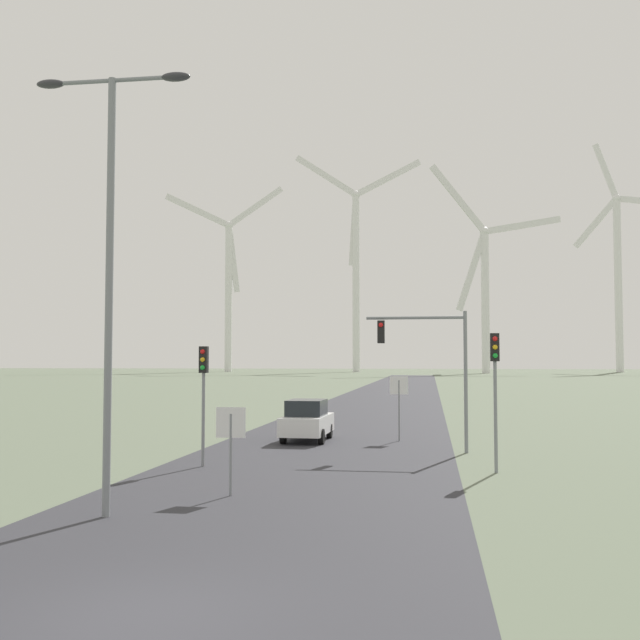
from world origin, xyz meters
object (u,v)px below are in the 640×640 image
at_px(stop_sign_near, 231,434).
at_px(car_approaching, 307,420).
at_px(traffic_light_post_near_right, 495,371).
at_px(traffic_light_mast_overhead, 430,352).
at_px(traffic_light_post_near_left, 203,378).
at_px(wind_turbine_far_left, 229,280).
at_px(wind_turbine_left, 356,263).
at_px(wind_turbine_right, 618,267).
at_px(streetlamp, 110,237).
at_px(stop_sign_far, 399,396).
at_px(wind_turbine_center, 485,281).

relative_size(stop_sign_near, car_approaching, 0.56).
xyz_separation_m(traffic_light_post_near_right, traffic_light_mast_overhead, (-2.08, 5.07, 0.66)).
relative_size(traffic_light_post_near_left, traffic_light_mast_overhead, 0.74).
distance_m(wind_turbine_far_left, wind_turbine_left, 39.98).
bearing_deg(wind_turbine_left, traffic_light_post_near_right, -83.14).
bearing_deg(traffic_light_mast_overhead, wind_turbine_left, 96.44).
bearing_deg(wind_turbine_right, streetlamp, -106.26).
xyz_separation_m(traffic_light_post_near_right, wind_turbine_left, (-24.32, 202.10, 29.99)).
relative_size(stop_sign_far, wind_turbine_left, 0.04).
bearing_deg(traffic_light_post_near_right, car_approaching, 131.80).
bearing_deg(stop_sign_far, wind_turbine_right, 74.01).
bearing_deg(stop_sign_far, traffic_light_mast_overhead, -70.74).
bearing_deg(traffic_light_post_near_left, streetlamp, -88.29).
distance_m(traffic_light_post_near_left, traffic_light_mast_overhead, 9.17).
distance_m(stop_sign_near, stop_sign_far, 14.64).
xyz_separation_m(wind_turbine_left, wind_turbine_right, (78.00, 6.12, -1.85)).
bearing_deg(car_approaching, wind_turbine_far_left, 106.40).
xyz_separation_m(traffic_light_post_near_left, car_approaching, (2.18, 8.37, -2.05)).
distance_m(traffic_light_mast_overhead, wind_turbine_left, 200.44).
distance_m(traffic_light_post_near_left, car_approaching, 8.89).
bearing_deg(wind_turbine_left, wind_turbine_far_left, -177.42).
xyz_separation_m(streetlamp, wind_turbine_center, (22.41, 191.92, 18.71)).
distance_m(stop_sign_near, wind_turbine_right, 223.91).
distance_m(stop_sign_near, traffic_light_mast_overhead, 11.70).
bearing_deg(wind_turbine_center, wind_turbine_right, 31.00).
distance_m(traffic_light_mast_overhead, wind_turbine_far_left, 206.28).
distance_m(streetlamp, wind_turbine_left, 212.46).
bearing_deg(traffic_light_post_near_right, streetlamp, -139.17).
bearing_deg(wind_turbine_right, traffic_light_post_near_left, -106.92).
distance_m(streetlamp, traffic_light_post_near_left, 8.87).
relative_size(wind_turbine_far_left, wind_turbine_right, 0.85).
xyz_separation_m(wind_turbine_far_left, wind_turbine_right, (117.65, 7.91, 2.94)).
bearing_deg(stop_sign_near, streetlamp, -125.39).
height_order(stop_sign_near, wind_turbine_right, wind_turbine_right).
distance_m(car_approaching, wind_turbine_left, 197.12).
height_order(traffic_light_mast_overhead, car_approaching, traffic_light_mast_overhead).
xyz_separation_m(streetlamp, stop_sign_near, (2.12, 2.99, -4.84)).
bearing_deg(traffic_light_post_near_left, stop_sign_near, -65.38).
relative_size(stop_sign_far, wind_turbine_far_left, 0.05).
relative_size(stop_sign_near, wind_turbine_right, 0.03).
bearing_deg(traffic_light_mast_overhead, stop_sign_far, 109.26).
height_order(stop_sign_far, wind_turbine_right, wind_turbine_right).
distance_m(streetlamp, stop_sign_far, 18.66).
relative_size(wind_turbine_far_left, wind_turbine_center, 1.04).
relative_size(streetlamp, stop_sign_far, 3.58).
relative_size(streetlamp, wind_turbine_right, 0.15).
bearing_deg(wind_turbine_center, wind_turbine_far_left, 167.87).
bearing_deg(stop_sign_far, wind_turbine_center, 84.63).
bearing_deg(wind_turbine_right, traffic_light_mast_overhead, -105.35).
xyz_separation_m(stop_sign_near, wind_turbine_far_left, (-56.67, 205.47, 26.82)).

